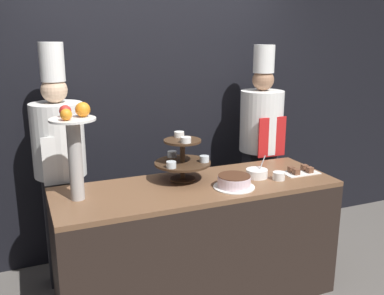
# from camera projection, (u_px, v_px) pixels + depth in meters

# --- Properties ---
(wall_back) EXTENTS (10.00, 0.06, 2.80)m
(wall_back) POSITION_uv_depth(u_px,v_px,m) (154.00, 98.00, 3.79)
(wall_back) COLOR black
(wall_back) RESTS_ON ground_plane
(buffet_counter) EXTENTS (2.02, 0.70, 0.90)m
(buffet_counter) POSITION_uv_depth(u_px,v_px,m) (197.00, 242.00, 3.16)
(buffet_counter) COLOR black
(buffet_counter) RESTS_ON ground_plane
(tiered_stand) EXTENTS (0.41, 0.41, 0.35)m
(tiered_stand) POSITION_uv_depth(u_px,v_px,m) (183.00, 158.00, 3.10)
(tiered_stand) COLOR #3D2819
(tiered_stand) RESTS_ON buffet_counter
(fruit_pedestal) EXTENTS (0.29, 0.29, 0.63)m
(fruit_pedestal) POSITION_uv_depth(u_px,v_px,m) (75.00, 142.00, 2.69)
(fruit_pedestal) COLOR #B2ADA8
(fruit_pedestal) RESTS_ON buffet_counter
(cake_round) EXTENTS (0.29, 0.29, 0.09)m
(cake_round) POSITION_uv_depth(u_px,v_px,m) (234.00, 182.00, 2.98)
(cake_round) COLOR white
(cake_round) RESTS_ON buffet_counter
(cup_white) EXTENTS (0.09, 0.09, 0.06)m
(cup_white) POSITION_uv_depth(u_px,v_px,m) (279.00, 176.00, 3.15)
(cup_white) COLOR white
(cup_white) RESTS_ON buffet_counter
(cake_square_tray) EXTENTS (0.28, 0.16, 0.05)m
(cake_square_tray) POSITION_uv_depth(u_px,v_px,m) (300.00, 171.00, 3.30)
(cake_square_tray) COLOR white
(cake_square_tray) RESTS_ON buffet_counter
(serving_bowl_near) EXTENTS (0.16, 0.16, 0.16)m
(serving_bowl_near) POSITION_uv_depth(u_px,v_px,m) (257.00, 173.00, 3.20)
(serving_bowl_near) COLOR white
(serving_bowl_near) RESTS_ON buffet_counter
(chef_left) EXTENTS (0.39, 0.39, 1.89)m
(chef_left) POSITION_uv_depth(u_px,v_px,m) (60.00, 161.00, 3.23)
(chef_left) COLOR #28282D
(chef_left) RESTS_ON ground_plane
(chef_center_left) EXTENTS (0.38, 0.38, 1.86)m
(chef_center_left) POSITION_uv_depth(u_px,v_px,m) (261.00, 140.00, 3.88)
(chef_center_left) COLOR #28282D
(chef_center_left) RESTS_ON ground_plane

